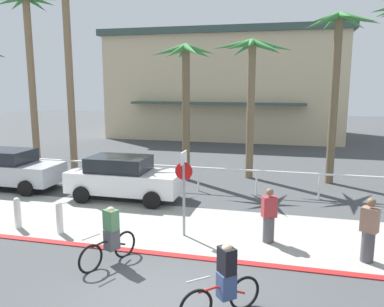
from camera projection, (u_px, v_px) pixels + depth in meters
The scene contains 19 objects.
ground_plane at pixel (232, 184), 17.68m from camera, with size 80.00×80.00×0.00m, color #424447.
sidewalk_strip at pixel (205, 230), 12.14m from camera, with size 44.00×4.00×0.02m, color #9E9E93.
curb_paint at pixel (189, 257), 10.23m from camera, with size 44.00×0.24×0.03m, color maroon.
building_backdrop at pixel (227, 85), 33.72m from camera, with size 19.11×11.18×8.60m.
rail_fence at pixel (227, 173), 16.10m from camera, with size 21.97×0.08×1.04m.
stop_sign_bike_lane at pixel (184, 181), 11.38m from camera, with size 0.52×0.56×2.56m.
bollard_0 at pixel (18, 213), 12.19m from camera, with size 0.20×0.20×1.00m.
bollard_2 at pixel (60, 217), 11.76m from camera, with size 0.20×0.20×1.00m.
palm_tree_1 at pixel (28, 39), 19.86m from camera, with size 3.38×3.03×8.92m.
palm_tree_2 at pixel (68, 32), 19.06m from camera, with size 3.61×3.03×9.43m.
palm_tree_3 at pixel (186, 81), 17.62m from camera, with size 3.04×3.21×6.24m.
palm_tree_4 at pixel (252, 71), 17.89m from camera, with size 3.71×3.08×6.49m.
palm_tree_5 at pixel (338, 53), 16.79m from camera, with size 3.22×3.45×7.49m.
car_silver_0 at pixel (9, 169), 16.78m from camera, with size 4.40×2.02×1.69m.
car_white_1 at pixel (124, 177), 15.21m from camera, with size 4.40×2.02×1.69m.
cyclist_red_0 at pixel (224, 282), 7.60m from camera, with size 1.42×1.24×1.50m.
cyclist_black_1 at pixel (110, 237), 9.81m from camera, with size 0.80×1.69×1.50m.
pedestrian_0 at pixel (369, 233), 9.84m from camera, with size 0.48×0.44×1.69m.
pedestrian_1 at pixel (269, 218), 11.07m from camera, with size 0.47×0.42×1.60m.
Camera 1 is at (2.40, -7.08, 4.51)m, focal length 36.56 mm.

